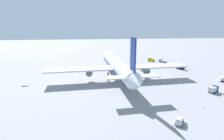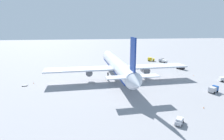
{
  "view_description": "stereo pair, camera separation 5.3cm",
  "coord_description": "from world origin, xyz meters",
  "px_view_note": "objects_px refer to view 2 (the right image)",
  "views": [
    {
      "loc": [
        -92.91,
        15.63,
        28.03
      ],
      "look_at": [
        -3.76,
        3.26,
        5.83
      ],
      "focal_mm": 28.67,
      "sensor_mm": 36.0,
      "label": 1
    },
    {
      "loc": [
        -92.92,
        15.58,
        28.03
      ],
      "look_at": [
        -3.76,
        3.26,
        5.83
      ],
      "focal_mm": 28.67,
      "sensor_mm": 36.0,
      "label": 2
    }
  ],
  "objects_px": {
    "service_truck_1": "(181,67)",
    "traffic_cone_2": "(194,76)",
    "ground_worker_0": "(118,61)",
    "ground_worker_1": "(173,65)",
    "airliner": "(118,65)",
    "traffic_cone_1": "(204,108)",
    "service_truck_5": "(213,89)",
    "baggage_cart_0": "(162,58)",
    "service_truck_4": "(151,59)",
    "service_truck_0": "(163,61)",
    "baggage_cart_1": "(25,85)",
    "traffic_cone_3": "(34,83)",
    "service_van": "(179,121)"
  },
  "relations": [
    {
      "from": "service_truck_1",
      "to": "baggage_cart_1",
      "type": "height_order",
      "value": "service_truck_1"
    },
    {
      "from": "service_van",
      "to": "baggage_cart_1",
      "type": "bearing_deg",
      "value": 53.13
    },
    {
      "from": "traffic_cone_3",
      "to": "ground_worker_0",
      "type": "bearing_deg",
      "value": -45.81
    },
    {
      "from": "traffic_cone_1",
      "to": "airliner",
      "type": "bearing_deg",
      "value": 31.58
    },
    {
      "from": "service_van",
      "to": "traffic_cone_1",
      "type": "height_order",
      "value": "service_van"
    },
    {
      "from": "service_truck_5",
      "to": "ground_worker_0",
      "type": "distance_m",
      "value": 79.33
    },
    {
      "from": "traffic_cone_2",
      "to": "ground_worker_0",
      "type": "bearing_deg",
      "value": 36.79
    },
    {
      "from": "service_truck_4",
      "to": "traffic_cone_1",
      "type": "height_order",
      "value": "service_truck_4"
    },
    {
      "from": "baggage_cart_0",
      "to": "ground_worker_0",
      "type": "relative_size",
      "value": 2.02
    },
    {
      "from": "ground_worker_1",
      "to": "traffic_cone_2",
      "type": "height_order",
      "value": "ground_worker_1"
    },
    {
      "from": "ground_worker_0",
      "to": "ground_worker_1",
      "type": "xyz_separation_m",
      "value": [
        -20.97,
        -36.55,
        0.08
      ]
    },
    {
      "from": "baggage_cart_1",
      "to": "ground_worker_1",
      "type": "height_order",
      "value": "ground_worker_1"
    },
    {
      "from": "ground_worker_0",
      "to": "traffic_cone_1",
      "type": "bearing_deg",
      "value": -169.86
    },
    {
      "from": "airliner",
      "to": "service_truck_1",
      "type": "height_order",
      "value": "airliner"
    },
    {
      "from": "ground_worker_1",
      "to": "airliner",
      "type": "bearing_deg",
      "value": 121.3
    },
    {
      "from": "service_truck_1",
      "to": "service_truck_4",
      "type": "distance_m",
      "value": 31.76
    },
    {
      "from": "airliner",
      "to": "baggage_cart_1",
      "type": "relative_size",
      "value": 24.07
    },
    {
      "from": "service_truck_5",
      "to": "traffic_cone_1",
      "type": "height_order",
      "value": "service_truck_5"
    },
    {
      "from": "service_truck_5",
      "to": "baggage_cart_1",
      "type": "relative_size",
      "value": 1.67
    },
    {
      "from": "airliner",
      "to": "traffic_cone_3",
      "type": "distance_m",
      "value": 43.68
    },
    {
      "from": "ground_worker_0",
      "to": "baggage_cart_0",
      "type": "bearing_deg",
      "value": -79.24
    },
    {
      "from": "airliner",
      "to": "baggage_cart_0",
      "type": "bearing_deg",
      "value": -41.37
    },
    {
      "from": "baggage_cart_1",
      "to": "traffic_cone_2",
      "type": "distance_m",
      "value": 90.85
    },
    {
      "from": "service_truck_0",
      "to": "ground_worker_0",
      "type": "relative_size",
      "value": 4.21
    },
    {
      "from": "service_truck_0",
      "to": "service_truck_5",
      "type": "bearing_deg",
      "value": 175.33
    },
    {
      "from": "service_truck_0",
      "to": "service_van",
      "type": "xyz_separation_m",
      "value": [
        -87.55,
        32.76,
        -0.29
      ]
    },
    {
      "from": "service_truck_0",
      "to": "baggage_cart_1",
      "type": "relative_size",
      "value": 2.22
    },
    {
      "from": "service_truck_4",
      "to": "baggage_cart_0",
      "type": "xyz_separation_m",
      "value": [
        9.13,
        -13.77,
        -1.29
      ]
    },
    {
      "from": "ground_worker_0",
      "to": "traffic_cone_3",
      "type": "xyz_separation_m",
      "value": [
        -49.99,
        51.41,
        -0.55
      ]
    },
    {
      "from": "ground_worker_0",
      "to": "ground_worker_1",
      "type": "relative_size",
      "value": 0.92
    },
    {
      "from": "airliner",
      "to": "traffic_cone_1",
      "type": "xyz_separation_m",
      "value": [
        -39.08,
        -24.02,
        -7.36
      ]
    },
    {
      "from": "ground_worker_0",
      "to": "traffic_cone_2",
      "type": "xyz_separation_m",
      "value": [
        -48.28,
        -36.1,
        -0.55
      ]
    },
    {
      "from": "baggage_cart_1",
      "to": "ground_worker_1",
      "type": "xyz_separation_m",
      "value": [
        32.51,
        -91.15,
        0.64
      ]
    },
    {
      "from": "traffic_cone_2",
      "to": "traffic_cone_1",
      "type": "bearing_deg",
      "value": 152.35
    },
    {
      "from": "ground_worker_1",
      "to": "service_truck_5",
      "type": "bearing_deg",
      "value": 172.22
    },
    {
      "from": "service_truck_1",
      "to": "traffic_cone_2",
      "type": "relative_size",
      "value": 10.51
    },
    {
      "from": "ground_worker_0",
      "to": "service_truck_5",
      "type": "bearing_deg",
      "value": -158.28
    },
    {
      "from": "airliner",
      "to": "service_van",
      "type": "bearing_deg",
      "value": -167.76
    },
    {
      "from": "baggage_cart_1",
      "to": "service_truck_4",
      "type": "bearing_deg",
      "value": -57.5
    },
    {
      "from": "airliner",
      "to": "service_truck_4",
      "type": "distance_m",
      "value": 59.25
    },
    {
      "from": "baggage_cart_1",
      "to": "service_truck_1",
      "type": "bearing_deg",
      "value": -76.54
    },
    {
      "from": "baggage_cart_0",
      "to": "ground_worker_1",
      "type": "height_order",
      "value": "ground_worker_1"
    },
    {
      "from": "service_truck_0",
      "to": "baggage_cart_1",
      "type": "distance_m",
      "value": 100.07
    },
    {
      "from": "service_truck_5",
      "to": "baggage_cart_0",
      "type": "bearing_deg",
      "value": -8.14
    },
    {
      "from": "service_van",
      "to": "service_truck_5",
      "type": "bearing_deg",
      "value": -51.03
    },
    {
      "from": "traffic_cone_2",
      "to": "baggage_cart_1",
      "type": "bearing_deg",
      "value": 93.27
    },
    {
      "from": "airliner",
      "to": "service_truck_1",
      "type": "xyz_separation_m",
      "value": [
        16.78,
        -45.56,
        -5.98
      ]
    },
    {
      "from": "service_truck_5",
      "to": "traffic_cone_3",
      "type": "height_order",
      "value": "service_truck_5"
    },
    {
      "from": "ground_worker_1",
      "to": "traffic_cone_1",
      "type": "xyz_separation_m",
      "value": [
        -66.4,
        20.92,
        -0.63
      ]
    },
    {
      "from": "service_van",
      "to": "traffic_cone_1",
      "type": "xyz_separation_m",
      "value": [
        8.5,
        -13.7,
        -0.76
      ]
    }
  ]
}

